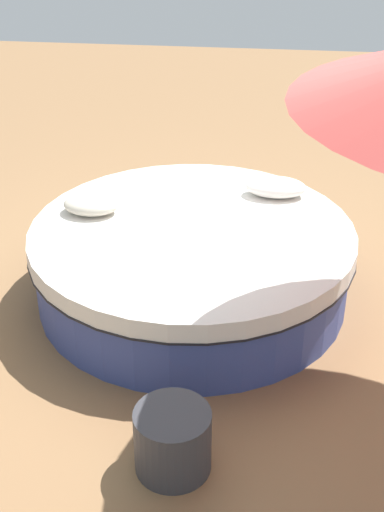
% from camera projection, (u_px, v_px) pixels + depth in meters
% --- Properties ---
extents(ground_plane, '(16.00, 16.00, 0.00)m').
position_uv_depth(ground_plane, '(192.00, 295.00, 5.63)').
color(ground_plane, olive).
extents(round_bed, '(2.51, 2.51, 0.61)m').
position_uv_depth(round_bed, '(192.00, 262.00, 5.48)').
color(round_bed, '#38478C').
rests_on(round_bed, ground_plane).
extents(throw_pillow_0, '(0.50, 0.29, 0.16)m').
position_uv_depth(throw_pillow_0, '(276.00, 187.00, 5.78)').
color(throw_pillow_0, white).
rests_on(throw_pillow_0, round_bed).
extents(throw_pillow_1, '(0.44, 0.31, 0.14)m').
position_uv_depth(throw_pillow_1, '(91.00, 205.00, 5.52)').
color(throw_pillow_1, beige).
rests_on(throw_pillow_1, round_bed).
extents(side_table, '(0.45, 0.45, 0.40)m').
position_uv_depth(side_table, '(173.00, 440.00, 3.98)').
color(side_table, '#333338').
rests_on(side_table, ground_plane).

